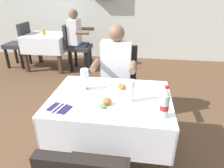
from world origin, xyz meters
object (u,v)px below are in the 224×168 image
chair_far_diner_seat (120,80)px  background_chair_left (19,42)px  background_dining_table (47,44)px  background_chair_right (76,44)px  plate_near_camera (106,104)px  background_table_tumbler (44,32)px  background_patron (78,37)px  plate_far_diner (121,88)px  napkin_cutlery_set (59,108)px  main_dining_table (111,113)px  seated_diner_far (116,71)px  beer_glass_middle (85,79)px  beer_glass_left (131,90)px  cola_bottle_primary (165,104)px

chair_far_diner_seat → background_chair_left: same height
background_dining_table → background_chair_right: bearing=0.0°
plate_near_camera → background_table_tumbler: (-1.76, 2.58, 0.04)m
chair_far_diner_seat → background_patron: size_ratio=0.77×
plate_far_diner → background_patron: bearing=116.3°
plate_near_camera → napkin_cutlery_set: (-0.37, -0.09, -0.01)m
main_dining_table → seated_diner_far: (-0.04, 0.69, 0.14)m
napkin_cutlery_set → background_patron: size_ratio=0.16×
plate_near_camera → background_table_tumbler: background_table_tumbler is taller
chair_far_diner_seat → background_table_tumbler: bearing=137.6°
beer_glass_middle → background_chair_left: size_ratio=0.22×
seated_diner_far → background_table_tumbler: seated_diner_far is taller
beer_glass_left → background_table_tumbler: beer_glass_left is taller
beer_glass_middle → plate_far_diner: bearing=8.2°
seated_diner_far → background_chair_right: (-1.07, 1.78, -0.16)m
plate_near_camera → plate_far_diner: 0.33m
main_dining_table → background_table_tumbler: 3.00m
main_dining_table → seated_diner_far: bearing=93.3°
seated_diner_far → napkin_cutlery_set: 1.01m
napkin_cutlery_set → background_patron: background_patron is taller
plate_near_camera → background_chair_left: size_ratio=0.24×
plate_far_diner → beer_glass_left: (0.11, -0.21, 0.09)m
background_patron → main_dining_table: bearing=-66.8°
background_dining_table → background_table_tumbler: background_table_tumbler is taller
plate_far_diner → background_chair_right: 2.61m
background_table_tumbler → beer_glass_middle: bearing=-56.9°
beer_glass_left → background_patron: background_patron is taller
plate_far_diner → main_dining_table: bearing=-116.7°
beer_glass_middle → background_chair_left: 3.19m
chair_far_diner_seat → beer_glass_middle: chair_far_diner_seat is taller
background_patron → background_table_tumbler: background_patron is taller
napkin_cutlery_set → background_chair_left: bearing=126.4°
background_chair_left → background_chair_right: 1.28m
main_dining_table → napkin_cutlery_set: (-0.38, -0.26, 0.18)m
beer_glass_middle → cola_bottle_primary: size_ratio=0.80×
plate_near_camera → plate_far_diner: plate_near_camera is taller
plate_near_camera → background_dining_table: bearing=123.5°
plate_far_diner → background_dining_table: size_ratio=0.29×
cola_bottle_primary → napkin_cutlery_set: bearing=-179.8°
plate_near_camera → main_dining_table: bearing=86.7°
chair_far_diner_seat → cola_bottle_primary: (0.45, -1.05, 0.30)m
napkin_cutlery_set → background_table_tumbler: 3.01m
main_dining_table → plate_far_diner: bearing=63.3°
beer_glass_middle → background_dining_table: (-1.49, 2.36, -0.30)m
seated_diner_far → plate_near_camera: bearing=-87.9°
seated_diner_far → plate_near_camera: (0.03, -0.85, 0.05)m
cola_bottle_primary → beer_glass_middle: bearing=152.9°
background_chair_right → background_dining_table: bearing=-180.0°
background_chair_left → background_dining_table: bearing=-0.0°
chair_far_diner_seat → background_dining_table: chair_far_diner_seat is taller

